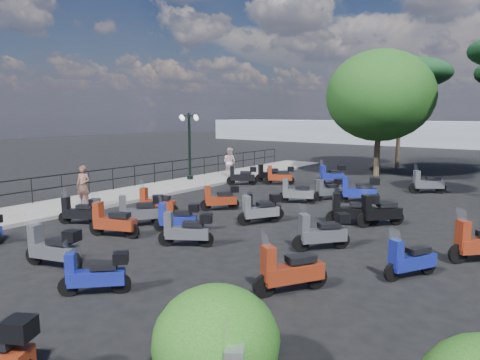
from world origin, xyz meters
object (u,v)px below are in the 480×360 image
Objects in this scene: lamp_post_1 at (189,142)px; scooter_28 at (379,212)px; woman at (83,186)px; scooter_3 at (156,203)px; scooter_27 at (480,244)px; pine_2 at (402,74)px; scooter_11 at (280,176)px; scooter_9 at (220,198)px; scooter_14 at (260,210)px; scooter_6 at (53,248)px; scooter_23 at (427,183)px; pedestrian_far at (230,162)px; scooter_7 at (140,211)px; scooter_1 at (113,222)px; broadleaf_tree at (380,96)px; scooter_8 at (178,218)px; scooter_2 at (80,212)px; scooter_13 at (187,230)px; scooter_15 at (261,208)px; scooter_16 at (329,190)px; scooter_26 at (410,260)px; scooter_10 at (297,193)px; scooter_17 at (332,175)px; scooter_20 at (322,232)px; scooter_4 at (242,176)px; scooter_19 at (95,274)px; scooter_21 at (353,210)px; scooter_22 at (359,190)px; scooter_25 at (289,271)px.

lamp_post_1 is 12.88m from scooter_28.
scooter_3 is (3.23, 1.03, -0.51)m from woman.
scooter_27 is 21.46m from pine_2.
lamp_post_1 is 5.57m from scooter_11.
scooter_3 reaches higher than scooter_9.
scooter_14 is 6.94m from scooter_27.
scooter_23 is (4.99, 16.74, -0.01)m from scooter_6.
scooter_7 is at bearing 111.42° from pedestrian_far.
scooter_1 is 0.22× the size of broadleaf_tree.
scooter_8 is at bearing -132.71° from scooter_7.
scooter_2 is 4.86m from scooter_13.
scooter_11 is 8.16m from scooter_15.
scooter_23 reaches higher than scooter_14.
scooter_16 is 0.92× the size of scooter_23.
pine_2 is (-6.75, 21.23, 6.28)m from scooter_26.
scooter_17 is at bearing -14.05° from scooter_10.
scooter_20 is at bearing 66.35° from scooter_27.
woman reaches higher than scooter_17.
scooter_14 is (5.56, -6.40, -0.00)m from scooter_4.
pine_2 reaches higher than scooter_19.
scooter_21 is (10.32, -6.06, -0.47)m from pedestrian_far.
scooter_17 is (5.46, 12.07, -0.46)m from woman.
scooter_2 is 0.95× the size of scooter_28.
lamp_post_1 is at bearing 28.28° from scooter_16.
scooter_6 is at bearing -91.62° from pine_2.
scooter_2 is 1.03× the size of scooter_9.
scooter_10 is at bearing 11.07° from lamp_post_1.
scooter_11 is 9.05m from scooter_21.
scooter_3 is at bearing 24.68° from scooter_26.
scooter_10 is 1.04× the size of scooter_23.
lamp_post_1 is 2.71× the size of scooter_16.
broadleaf_tree is at bearing -36.52° from scooter_3.
pine_2 is (3.00, 11.33, 6.21)m from scooter_11.
scooter_15 is 7.76m from scooter_19.
scooter_23 is at bearing -35.10° from scooter_21.
scooter_14 is (3.98, -7.77, 0.00)m from scooter_11.
scooter_10 is at bearing 99.34° from scooter_22.
lamp_post_1 is 10.51m from scooter_14.
scooter_23 is at bearing -54.05° from scooter_19.
scooter_7 is 0.19× the size of broadleaf_tree.
scooter_9 is 10.75m from scooter_23.
scooter_21 reaches higher than scooter_13.
scooter_21 reaches higher than scooter_17.
scooter_25 is (4.19, -5.12, 0.06)m from scooter_15.
pedestrian_far is 1.17× the size of scooter_28.
scooter_3 is at bearing -98.30° from pine_2.
scooter_15 is 0.84× the size of scooter_17.
scooter_7 is at bearing -95.82° from pine_2.
scooter_15 is (2.25, -0.32, -0.05)m from scooter_9.
scooter_26 is 18.55m from broadleaf_tree.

